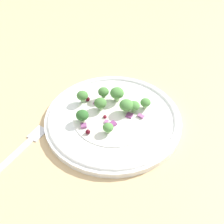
# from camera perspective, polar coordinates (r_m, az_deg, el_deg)

# --- Properties ---
(ground_plane) EXTENTS (1.80, 1.80, 0.02)m
(ground_plane) POSITION_cam_1_polar(r_m,az_deg,el_deg) (0.63, -0.39, -0.76)
(ground_plane) COLOR tan
(plate) EXTENTS (0.28, 0.28, 0.02)m
(plate) POSITION_cam_1_polar(r_m,az_deg,el_deg) (0.59, -0.00, -1.29)
(plate) COLOR white
(plate) RESTS_ON ground_plane
(dressing_pool) EXTENTS (0.16, 0.16, 0.00)m
(dressing_pool) POSITION_cam_1_polar(r_m,az_deg,el_deg) (0.59, 0.00, -0.98)
(dressing_pool) COLOR white
(dressing_pool) RESTS_ON plate
(broccoli_floret_0) EXTENTS (0.03, 0.03, 0.03)m
(broccoli_floret_0) POSITION_cam_1_polar(r_m,az_deg,el_deg) (0.59, 2.82, 1.30)
(broccoli_floret_0) COLOR #9EC684
(broccoli_floret_0) RESTS_ON plate
(broccoli_floret_1) EXTENTS (0.02, 0.02, 0.02)m
(broccoli_floret_1) POSITION_cam_1_polar(r_m,az_deg,el_deg) (0.60, 6.55, 1.82)
(broccoli_floret_1) COLOR #9EC684
(broccoli_floret_1) RESTS_ON plate
(broccoli_floret_2) EXTENTS (0.02, 0.02, 0.02)m
(broccoli_floret_2) POSITION_cam_1_polar(r_m,az_deg,el_deg) (0.55, -0.77, -3.07)
(broccoli_floret_2) COLOR #ADD18E
(broccoli_floret_2) RESTS_ON plate
(broccoli_floret_3) EXTENTS (0.02, 0.02, 0.02)m
(broccoli_floret_3) POSITION_cam_1_polar(r_m,az_deg,el_deg) (0.62, -5.80, 3.18)
(broccoli_floret_3) COLOR #8EB77A
(broccoli_floret_3) RESTS_ON plate
(broccoli_floret_4) EXTENTS (0.02, 0.02, 0.02)m
(broccoli_floret_4) POSITION_cam_1_polar(r_m,az_deg,el_deg) (0.59, 4.33, 1.18)
(broccoli_floret_4) COLOR #ADD18E
(broccoli_floret_4) RESTS_ON plate
(broccoli_floret_5) EXTENTS (0.03, 0.03, 0.03)m
(broccoli_floret_5) POSITION_cam_1_polar(r_m,az_deg,el_deg) (0.61, 0.99, 3.68)
(broccoli_floret_5) COLOR #9EC684
(broccoli_floret_5) RESTS_ON plate
(broccoli_floret_6) EXTENTS (0.02, 0.02, 0.02)m
(broccoli_floret_6) POSITION_cam_1_polar(r_m,az_deg,el_deg) (0.62, -1.68, 3.94)
(broccoli_floret_6) COLOR #8EB77A
(broccoli_floret_6) RESTS_ON plate
(broccoli_floret_7) EXTENTS (0.03, 0.03, 0.03)m
(broccoli_floret_7) POSITION_cam_1_polar(r_m,az_deg,el_deg) (0.57, -5.82, -0.67)
(broccoli_floret_7) COLOR #ADD18E
(broccoli_floret_7) RESTS_ON plate
(broccoli_floret_8) EXTENTS (0.03, 0.03, 0.03)m
(broccoli_floret_8) POSITION_cam_1_polar(r_m,az_deg,el_deg) (0.59, -2.20, 1.44)
(broccoli_floret_8) COLOR #8EB77A
(broccoli_floret_8) RESTS_ON plate
(cranberry_0) EXTENTS (0.01, 0.01, 0.01)m
(cranberry_0) POSITION_cam_1_polar(r_m,az_deg,el_deg) (0.59, -1.39, -0.95)
(cranberry_0) COLOR maroon
(cranberry_0) RESTS_ON plate
(cranberry_1) EXTENTS (0.01, 0.01, 0.01)m
(cranberry_1) POSITION_cam_1_polar(r_m,az_deg,el_deg) (0.63, -4.74, 2.53)
(cranberry_1) COLOR #4C0A14
(cranberry_1) RESTS_ON plate
(cranberry_2) EXTENTS (0.01, 0.01, 0.01)m
(cranberry_2) POSITION_cam_1_polar(r_m,az_deg,el_deg) (0.56, -4.73, -3.89)
(cranberry_2) COLOR #4C0A14
(cranberry_2) RESTS_ON plate
(cranberry_3) EXTENTS (0.01, 0.01, 0.01)m
(cranberry_3) POSITION_cam_1_polar(r_m,az_deg,el_deg) (0.64, 1.16, 3.81)
(cranberry_3) COLOR #4C0A14
(cranberry_3) RESTS_ON plate
(onion_bit_0) EXTENTS (0.02, 0.02, 0.00)m
(onion_bit_0) POSITION_cam_1_polar(r_m,az_deg,el_deg) (0.62, -2.97, 1.67)
(onion_bit_0) COLOR #843D75
(onion_bit_0) RESTS_ON plate
(onion_bit_1) EXTENTS (0.02, 0.01, 0.00)m
(onion_bit_1) POSITION_cam_1_polar(r_m,az_deg,el_deg) (0.59, 5.65, -0.77)
(onion_bit_1) COLOR #A35B93
(onion_bit_1) RESTS_ON plate
(onion_bit_2) EXTENTS (0.02, 0.02, 0.01)m
(onion_bit_2) POSITION_cam_1_polar(r_m,az_deg,el_deg) (0.57, 0.17, -2.34)
(onion_bit_2) COLOR #843D75
(onion_bit_2) RESTS_ON plate
(onion_bit_3) EXTENTS (0.01, 0.01, 0.00)m
(onion_bit_3) POSITION_cam_1_polar(r_m,az_deg,el_deg) (0.58, -1.05, -1.93)
(onion_bit_3) COLOR #A35B93
(onion_bit_3) RESTS_ON plate
(onion_bit_4) EXTENTS (0.02, 0.02, 0.00)m
(onion_bit_4) POSITION_cam_1_polar(r_m,az_deg,el_deg) (0.59, 3.42, -0.70)
(onion_bit_4) COLOR #843D75
(onion_bit_4) RESTS_ON plate
(onion_bit_5) EXTENTS (0.01, 0.01, 0.01)m
(onion_bit_5) POSITION_cam_1_polar(r_m,az_deg,el_deg) (0.57, -5.55, -2.67)
(onion_bit_5) COLOR #934C84
(onion_bit_5) RESTS_ON plate
(fork) EXTENTS (0.14, 0.14, 0.01)m
(fork) POSITION_cam_1_polar(r_m,az_deg,el_deg) (0.57, -18.53, -7.90)
(fork) COLOR silver
(fork) RESTS_ON ground_plane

